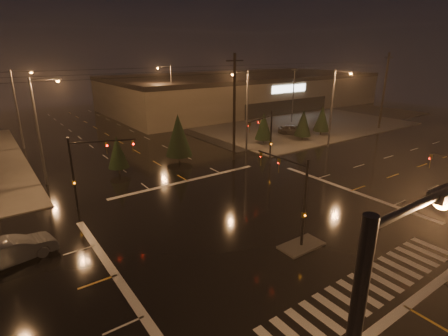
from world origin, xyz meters
The scene contains 25 objects.
ground centered at (0.00, 0.00, 0.00)m, with size 140.00×140.00×0.00m, color black.
sidewalk_ne centered at (30.00, 30.00, 0.06)m, with size 36.00×36.00×0.12m, color #4B4843.
median_island centered at (0.00, -4.00, 0.07)m, with size 3.00×1.60×0.15m, color #4B4843.
crosswalk centered at (0.00, -9.00, 0.01)m, with size 15.00×2.60×0.01m, color beige.
stop_bar_near centered at (0.00, -11.00, 0.01)m, with size 16.00×0.50×0.01m, color beige.
stop_bar_far centered at (0.00, 11.00, 0.01)m, with size 16.00×0.50×0.01m, color beige.
parking_lot centered at (35.00, 28.00, 0.04)m, with size 50.00×24.00×0.08m, color black.
retail_building centered at (35.00, 45.99, 3.84)m, with size 60.20×28.30×7.20m.
signal_mast_median centered at (0.00, -3.07, 3.75)m, with size 0.25×4.59×6.00m.
signal_mast_ne centered at (9.50, 10.14, 3.79)m, with size 4.84×1.86×6.00m.
signal_mast_nw centered at (-9.50, 10.14, 3.79)m, with size 4.84×1.86×6.00m.
streetlight_1 centered at (-11.18, 18.00, 5.80)m, with size 2.77×0.32×10.00m.
streetlight_2 centered at (-11.18, 34.00, 5.80)m, with size 2.77×0.32×10.00m.
streetlight_3 centered at (11.18, 16.00, 5.80)m, with size 2.77×0.32×10.00m.
streetlight_4 centered at (11.18, 36.00, 5.80)m, with size 2.77×0.32×10.00m.
streetlight_6 centered at (22.00, 11.18, 5.80)m, with size 0.32×2.77×10.00m.
utility_pole_1 centered at (8.00, 14.00, 6.13)m, with size 2.20×0.32×12.00m.
utility_pole_2 centered at (38.00, 14.00, 6.13)m, with size 2.20×0.32×12.00m.
conifer_0 centered at (15.67, 17.47, 2.53)m, with size 2.35×2.35×4.37m.
conifer_1 centered at (21.62, 15.81, 2.56)m, with size 2.39×2.39×4.43m.
conifer_2 centered at (26.37, 16.41, 2.59)m, with size 2.42×2.42×4.49m.
conifer_3 centered at (-4.73, 16.99, 2.36)m, with size 2.13×2.13×4.03m.
conifer_4 centered at (2.53, 17.30, 3.10)m, with size 3.07×3.07×5.50m.
car_parked centered at (23.00, 18.90, 0.77)m, with size 1.83×4.54×1.55m, color black.
car_crossing centered at (-15.51, 4.91, 0.79)m, with size 1.67×4.78×1.58m, color #55595C.
Camera 1 is at (-15.78, -17.42, 12.20)m, focal length 28.00 mm.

